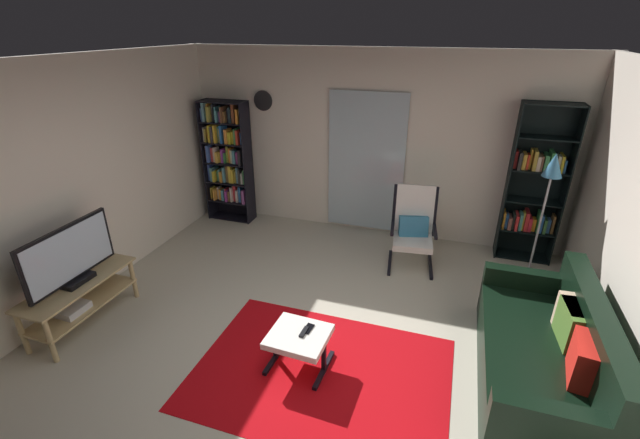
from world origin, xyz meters
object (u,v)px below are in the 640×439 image
at_px(bookshelf_near_tv, 227,157).
at_px(cell_phone, 308,329).
at_px(tv_stand, 79,297).
at_px(lounge_armchair, 414,225).
at_px(television, 70,257).
at_px(ottoman, 299,339).
at_px(floor_lamp_by_shelf, 551,179).
at_px(wall_clock, 263,101).
at_px(leather_sofa, 546,355).
at_px(tv_remote, 304,332).
at_px(bookshelf_near_sofa, 534,188).

bearing_deg(bookshelf_near_tv, cell_phone, -49.63).
bearing_deg(tv_stand, lounge_armchair, 37.50).
height_order(tv_stand, television, television).
bearing_deg(ottoman, bookshelf_near_tv, 128.71).
distance_m(lounge_armchair, floor_lamp_by_shelf, 1.62).
distance_m(bookshelf_near_tv, wall_clock, 1.03).
xyz_separation_m(tv_stand, cell_phone, (2.40, 0.23, 0.04)).
relative_size(tv_stand, leather_sofa, 0.62).
relative_size(bookshelf_near_tv, wall_clock, 6.41).
distance_m(ottoman, cell_phone, 0.13).
xyz_separation_m(tv_stand, television, (0.00, 0.02, 0.46)).
bearing_deg(tv_remote, lounge_armchair, 75.30).
bearing_deg(cell_phone, lounge_armchair, 78.63).
bearing_deg(lounge_armchair, leather_sofa, -52.34).
distance_m(bookshelf_near_sofa, cell_phone, 3.49).
relative_size(bookshelf_near_tv, leather_sofa, 0.97).
relative_size(lounge_armchair, cell_phone, 7.30).
distance_m(ottoman, tv_remote, 0.09).
distance_m(bookshelf_near_tv, floor_lamp_by_shelf, 4.38).
distance_m(television, leather_sofa, 4.48).
xyz_separation_m(bookshelf_near_tv, tv_remote, (2.24, -2.71, -0.64)).
bearing_deg(ottoman, wall_clock, 119.06).
xyz_separation_m(floor_lamp_by_shelf, wall_clock, (-3.78, 0.81, 0.52)).
xyz_separation_m(television, leather_sofa, (4.41, 0.59, -0.49)).
bearing_deg(bookshelf_near_tv, lounge_armchair, -10.30).
xyz_separation_m(bookshelf_near_tv, leather_sofa, (4.27, -2.28, -0.71)).
distance_m(tv_stand, television, 0.47).
bearing_deg(tv_remote, floor_lamp_by_shelf, 48.10).
relative_size(lounge_armchair, tv_remote, 7.10).
bearing_deg(floor_lamp_by_shelf, cell_phone, -135.22).
xyz_separation_m(bookshelf_near_tv, lounge_armchair, (2.92, -0.53, -0.48)).
xyz_separation_m(television, cell_phone, (2.40, 0.21, -0.43)).
bearing_deg(floor_lamp_by_shelf, lounge_armchair, 177.40).
height_order(ottoman, wall_clock, wall_clock).
bearing_deg(cell_phone, tv_stand, -168.45).
bearing_deg(cell_phone, bookshelf_near_sofa, 59.33).
height_order(cell_phone, wall_clock, wall_clock).
distance_m(lounge_armchair, tv_remote, 2.29).
bearing_deg(ottoman, cell_phone, 55.83).
xyz_separation_m(tv_stand, wall_clock, (0.70, 3.10, 1.52)).
xyz_separation_m(bookshelf_near_tv, ottoman, (2.20, -2.74, -0.72)).
height_order(bookshelf_near_tv, leather_sofa, bookshelf_near_tv).
bearing_deg(television, bookshelf_near_tv, 87.19).
height_order(tv_stand, lounge_armchair, lounge_armchair).
distance_m(bookshelf_near_tv, bookshelf_near_sofa, 4.32).
distance_m(television, tv_remote, 2.42).
height_order(television, wall_clock, wall_clock).
relative_size(lounge_armchair, floor_lamp_by_shelf, 0.63).
bearing_deg(wall_clock, floor_lamp_by_shelf, -12.12).
relative_size(bookshelf_near_tv, tv_remote, 12.91).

